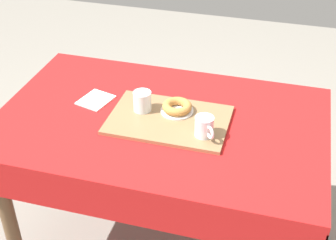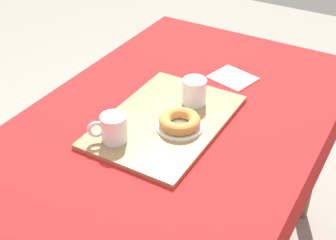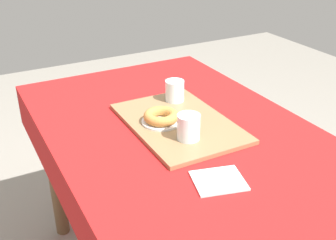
# 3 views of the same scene
# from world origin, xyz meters

# --- Properties ---
(dining_table) EXTENTS (1.34, 0.86, 0.76)m
(dining_table) POSITION_xyz_m (0.00, 0.00, 0.66)
(dining_table) COLOR red
(dining_table) RESTS_ON ground
(serving_tray) EXTENTS (0.48, 0.32, 0.01)m
(serving_tray) POSITION_xyz_m (-0.04, 0.01, 0.77)
(serving_tray) COLOR olive
(serving_tray) RESTS_ON dining_table
(tea_mug_left) EXTENTS (0.09, 0.10, 0.08)m
(tea_mug_left) POSITION_xyz_m (-0.20, 0.08, 0.82)
(tea_mug_left) COLOR white
(tea_mug_left) RESTS_ON serving_tray
(water_glass_near) EXTENTS (0.07, 0.07, 0.08)m
(water_glass_near) POSITION_xyz_m (0.08, -0.02, 0.82)
(water_glass_near) COLOR white
(water_glass_near) RESTS_ON serving_tray
(donut_plate_left) EXTENTS (0.14, 0.14, 0.01)m
(donut_plate_left) POSITION_xyz_m (-0.06, -0.05, 0.78)
(donut_plate_left) COLOR white
(donut_plate_left) RESTS_ON serving_tray
(sugar_donut_left) EXTENTS (0.12, 0.12, 0.03)m
(sugar_donut_left) POSITION_xyz_m (-0.06, -0.05, 0.80)
(sugar_donut_left) COLOR #BC7F3D
(sugar_donut_left) RESTS_ON donut_plate_left
(paper_napkin) EXTENTS (0.15, 0.17, 0.01)m
(paper_napkin) POSITION_xyz_m (0.31, -0.06, 0.77)
(paper_napkin) COLOR white
(paper_napkin) RESTS_ON dining_table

